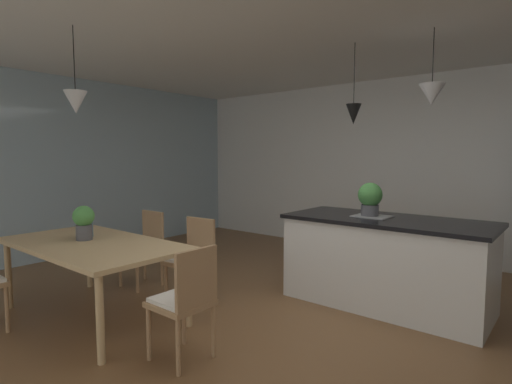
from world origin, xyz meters
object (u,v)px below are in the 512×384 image
(kitchen_island, at_px, (386,261))
(chair_far_right, at_px, (193,257))
(potted_plant_on_island, at_px, (370,198))
(vase_on_dining_table, at_px, (88,228))
(chair_far_left, at_px, (144,245))
(chair_kitchen_end, at_px, (185,299))
(dining_table, at_px, (92,249))
(potted_plant_on_table, at_px, (84,221))

(kitchen_island, bearing_deg, chair_far_right, -143.89)
(potted_plant_on_island, relative_size, vase_on_dining_table, 1.96)
(chair_far_right, distance_m, chair_far_left, 0.85)
(chair_kitchen_end, height_order, vase_on_dining_table, vase_on_dining_table)
(chair_far_left, bearing_deg, vase_on_dining_table, -78.33)
(kitchen_island, xyz_separation_m, vase_on_dining_table, (-2.30, -1.95, 0.35))
(dining_table, distance_m, chair_far_left, 0.99)
(chair_far_left, height_order, vase_on_dining_table, vase_on_dining_table)
(chair_kitchen_end, height_order, chair_far_right, same)
(dining_table, height_order, chair_far_left, chair_far_left)
(potted_plant_on_table, bearing_deg, kitchen_island, 43.01)
(dining_table, relative_size, potted_plant_on_table, 5.69)
(kitchen_island, distance_m, vase_on_dining_table, 3.03)
(potted_plant_on_island, bearing_deg, dining_table, -132.06)
(dining_table, xyz_separation_m, chair_kitchen_end, (1.32, -0.00, -0.19))
(dining_table, height_order, chair_far_right, chair_far_right)
(chair_far_left, relative_size, vase_on_dining_table, 4.83)
(chair_far_right, relative_size, chair_far_left, 1.00)
(chair_far_right, bearing_deg, potted_plant_on_table, -123.66)
(chair_far_right, distance_m, potted_plant_on_island, 1.95)
(chair_far_right, xyz_separation_m, kitchen_island, (1.61, 1.18, -0.01))
(chair_far_right, bearing_deg, vase_on_dining_table, -131.76)
(chair_far_right, height_order, potted_plant_on_island, potted_plant_on_island)
(potted_plant_on_table, bearing_deg, dining_table, -3.24)
(chair_far_left, height_order, potted_plant_on_table, potted_plant_on_table)
(chair_far_right, relative_size, vase_on_dining_table, 4.83)
(chair_far_left, bearing_deg, kitchen_island, 25.55)
(chair_far_left, bearing_deg, dining_table, -64.06)
(dining_table, bearing_deg, potted_plant_on_island, 47.94)
(chair_kitchen_end, relative_size, potted_plant_on_island, 2.46)
(chair_far_right, xyz_separation_m, vase_on_dining_table, (-0.69, -0.77, 0.34))
(dining_table, xyz_separation_m, potted_plant_on_table, (-0.16, 0.01, 0.25))
(chair_kitchen_end, bearing_deg, dining_table, 179.98)
(chair_kitchen_end, distance_m, potted_plant_on_table, 1.53)
(chair_far_left, height_order, potted_plant_on_island, potted_plant_on_island)
(dining_table, bearing_deg, vase_on_dining_table, 158.56)
(chair_far_right, xyz_separation_m, chair_far_left, (-0.85, 0.00, 0.00))
(kitchen_island, relative_size, potted_plant_on_table, 6.03)
(dining_table, relative_size, vase_on_dining_table, 10.50)
(chair_far_right, relative_size, potted_plant_on_island, 2.46)
(kitchen_island, bearing_deg, potted_plant_on_island, 180.00)
(chair_far_left, xyz_separation_m, potted_plant_on_table, (0.27, -0.87, 0.43))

